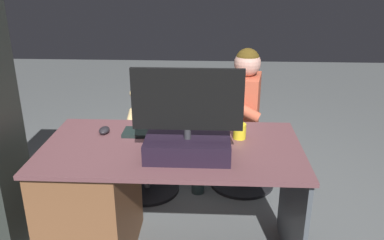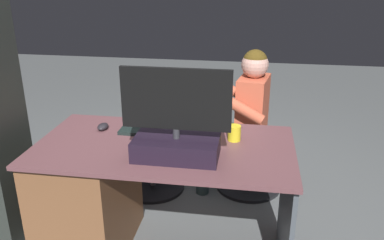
# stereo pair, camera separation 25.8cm
# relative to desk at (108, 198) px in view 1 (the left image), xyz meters

# --- Properties ---
(ground_plane) EXTENTS (10.00, 10.00, 0.00)m
(ground_plane) POSITION_rel_desk_xyz_m (-0.38, -0.37, -0.40)
(ground_plane) COLOR #585C5D
(desk) EXTENTS (1.43, 0.76, 0.74)m
(desk) POSITION_rel_desk_xyz_m (0.00, 0.00, 0.00)
(desk) COLOR brown
(desk) RESTS_ON ground_plane
(monitor) EXTENTS (0.56, 0.24, 0.47)m
(monitor) POSITION_rel_desk_xyz_m (-0.48, 0.13, 0.48)
(monitor) COLOR black
(monitor) RESTS_ON desk
(keyboard) EXTENTS (0.42, 0.14, 0.02)m
(keyboard) POSITION_rel_desk_xyz_m (-0.29, -0.16, 0.36)
(keyboard) COLOR black
(keyboard) RESTS_ON desk
(computer_mouse) EXTENTS (0.06, 0.10, 0.04)m
(computer_mouse) POSITION_rel_desk_xyz_m (0.04, -0.16, 0.37)
(computer_mouse) COLOR black
(computer_mouse) RESTS_ON desk
(cup) EXTENTS (0.07, 0.07, 0.09)m
(cup) POSITION_rel_desk_xyz_m (-0.76, -0.12, 0.39)
(cup) COLOR yellow
(cup) RESTS_ON desk
(tv_remote) EXTENTS (0.11, 0.15, 0.02)m
(tv_remote) POSITION_rel_desk_xyz_m (-0.29, 0.02, 0.36)
(tv_remote) COLOR black
(tv_remote) RESTS_ON desk
(notebook_binder) EXTENTS (0.27, 0.33, 0.02)m
(notebook_binder) POSITION_rel_desk_xyz_m (-0.53, 0.07, 0.36)
(notebook_binder) COLOR beige
(notebook_binder) RESTS_ON desk
(office_chair_teddy) EXTENTS (0.51, 0.51, 0.45)m
(office_chair_teddy) POSITION_rel_desk_xyz_m (-0.10, -0.76, -0.13)
(office_chair_teddy) COLOR black
(office_chair_teddy) RESTS_ON ground_plane
(teddy_bear) EXTENTS (0.27, 0.27, 0.39)m
(teddy_bear) POSITION_rel_desk_xyz_m (-0.10, -0.77, 0.23)
(teddy_bear) COLOR #DBBA7B
(teddy_bear) RESTS_ON office_chair_teddy
(visitor_chair) EXTENTS (0.52, 0.52, 0.45)m
(visitor_chair) POSITION_rel_desk_xyz_m (-0.86, -0.89, -0.13)
(visitor_chair) COLOR black
(visitor_chair) RESTS_ON ground_plane
(person) EXTENTS (0.56, 0.53, 1.12)m
(person) POSITION_rel_desk_xyz_m (-0.77, -0.88, 0.27)
(person) COLOR #C8573C
(person) RESTS_ON ground_plane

